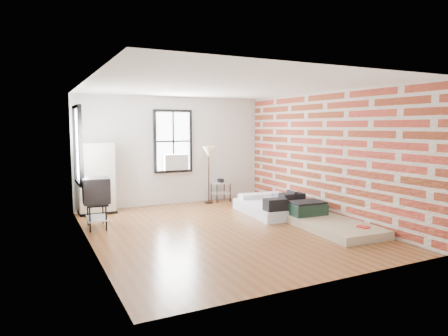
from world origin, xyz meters
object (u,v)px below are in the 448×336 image
mattress_main (275,207)px  mattress_bare (326,221)px  wardrobe (96,179)px  floor_lamp (209,155)px  side_table (221,186)px  tv_stand (96,192)px

mattress_main → mattress_bare: (0.19, -1.58, -0.03)m
mattress_main → wardrobe: (-3.74, 1.86, 0.66)m
wardrobe → floor_lamp: wardrobe is taller
wardrobe → side_table: 3.28m
tv_stand → side_table: bearing=26.5°
mattress_main → wardrobe: size_ratio=1.18×
mattress_main → wardrobe: 4.23m
mattress_main → floor_lamp: size_ratio=1.30×
side_table → tv_stand: tv_stand is taller
mattress_main → side_table: side_table is taller
mattress_main → tv_stand: bearing=178.1°
mattress_main → mattress_bare: bearing=-78.4°
mattress_main → mattress_bare: mattress_main is taller
mattress_main → floor_lamp: (-0.87, 1.86, 1.12)m
wardrobe → side_table: (3.26, 0.07, -0.41)m
wardrobe → floor_lamp: 2.91m
side_table → floor_lamp: (-0.38, -0.07, 0.87)m
mattress_bare → side_table: bearing=104.0°
mattress_bare → tv_stand: tv_stand is taller
tv_stand → mattress_bare: bearing=-22.5°
wardrobe → floor_lamp: (2.87, 0.00, 0.46)m
mattress_bare → side_table: 3.58m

